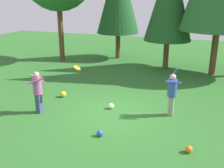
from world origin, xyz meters
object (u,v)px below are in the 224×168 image
Objects in this scene: person_thrower at (172,91)px; frisbee at (77,68)px; ball_blue at (100,133)px; ball_white at (111,106)px; ball_orange at (189,149)px; person_catcher at (38,89)px; ball_yellow at (63,94)px.

frisbee is at bearing 0.00° from person_thrower.
ball_blue is at bearing 37.99° from person_thrower.
person_thrower reaches higher than ball_white.
ball_orange is 3.88m from ball_white.
person_catcher is 3.18m from ball_blue.
ball_yellow is at bearing 155.34° from ball_orange.
ball_blue is at bearing -42.22° from ball_yellow.
frisbee is at bearing 135.38° from ball_blue.
ball_blue is at bearing -179.31° from ball_orange.
frisbee is 0.99× the size of ball_yellow.
ball_orange is at bearing -33.66° from ball_white.
frisbee reaches higher than ball_blue.
frisbee reaches higher than ball_orange.
ball_orange is at bearing -24.66° from ball_yellow.
ball_orange is at bearing -19.22° from frisbee.
frisbee reaches higher than person_catcher.
person_catcher reaches higher than ball_orange.
ball_white is at bearing 101.56° from ball_blue.
person_thrower is 3.65m from frisbee.
person_thrower is 1.09× the size of person_catcher.
ball_blue is at bearing -78.44° from ball_white.
person_thrower reaches higher than ball_orange.
frisbee is at bearing -150.74° from ball_white.
ball_white is (-0.45, 2.18, 0.01)m from ball_blue.
ball_yellow is at bearing 63.30° from person_catcher.
ball_blue is 2.23m from ball_white.
person_thrower is 3.19m from ball_blue.
ball_blue is at bearing -44.62° from frisbee.
person_thrower is 8.35× the size of ball_orange.
person_thrower is at bearing 52.13° from ball_blue.
frisbee is at bearing -39.18° from ball_yellow.
person_catcher is at bearing 163.36° from ball_blue.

